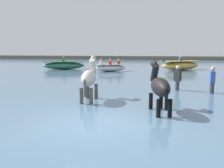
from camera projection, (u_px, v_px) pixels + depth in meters
The scene contains 10 objects.
ground_plane at pixel (95, 138), 6.85m from camera, with size 120.00×120.00×0.00m, color gray.
water_surface at pixel (128, 82), 16.59m from camera, with size 90.00×90.00×0.43m, color slate.
horse_lead_pinto at pixel (89, 79), 9.55m from camera, with size 0.58×1.96×2.14m.
horse_trailing_black at pixel (160, 88), 7.80m from camera, with size 0.80×1.89×2.04m.
boat_distant_east at pixel (64, 65), 23.71m from camera, with size 4.11×2.28×1.20m.
boat_distant_west at pixel (180, 65), 22.91m from camera, with size 4.08×3.33×1.32m.
boat_near_port at pixel (110, 68), 21.57m from camera, with size 2.92×1.83×1.09m.
person_wading_close at pixel (177, 81), 11.95m from camera, with size 0.38×0.35×1.63m.
person_onlooker_left at pixel (212, 84), 11.14m from camera, with size 0.22×0.33×1.63m.
far_shoreline at pixel (143, 59), 43.77m from camera, with size 80.00×2.40×1.03m, color #605B4C.
Camera 1 is at (1.50, -6.41, 2.47)m, focal length 39.75 mm.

